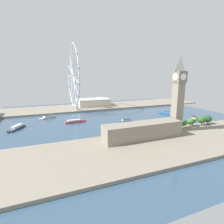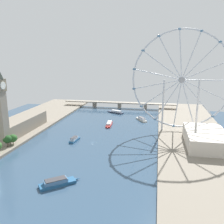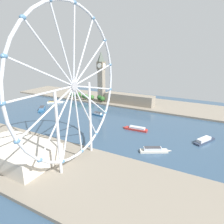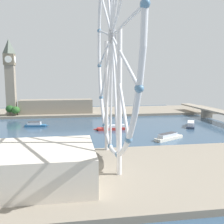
# 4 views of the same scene
# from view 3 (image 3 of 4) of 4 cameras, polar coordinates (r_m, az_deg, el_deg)

# --- Properties ---
(ground_plane) EXTENTS (419.43, 419.43, 0.00)m
(ground_plane) POSITION_cam_3_polar(r_m,az_deg,el_deg) (311.88, -6.08, -2.15)
(ground_plane) COLOR #334C66
(riverbank_left) EXTENTS (90.00, 520.00, 3.00)m
(riverbank_left) POSITION_cam_3_polar(r_m,az_deg,el_deg) (415.38, 3.70, 3.10)
(riverbank_left) COLOR gray
(riverbank_left) RESTS_ON ground_plane
(riverbank_right) EXTENTS (90.00, 520.00, 3.00)m
(riverbank_right) POSITION_cam_3_polar(r_m,az_deg,el_deg) (229.09, -24.35, -10.83)
(riverbank_right) COLOR gray
(riverbank_right) RESTS_ON ground_plane
(clock_tower) EXTENTS (13.76, 13.76, 94.80)m
(clock_tower) POSITION_cam_3_polar(r_m,az_deg,el_deg) (397.61, -3.00, 9.94)
(clock_tower) COLOR gray
(clock_tower) RESTS_ON riverbank_left
(parliament_block) EXTENTS (22.00, 94.84, 18.31)m
(parliament_block) POSITION_cam_3_polar(r_m,az_deg,el_deg) (386.86, 4.77, 3.63)
(parliament_block) COLOR gray
(parliament_block) RESTS_ON riverbank_left
(tree_row_embankment) EXTENTS (13.73, 83.75, 13.26)m
(tree_row_embankment) POSITION_cam_3_polar(r_m,az_deg,el_deg) (416.98, -7.16, 4.37)
(tree_row_embankment) COLOR #513823
(tree_row_embankment) RESTS_ON riverbank_left
(ferris_wheel) EXTENTS (132.16, 3.20, 135.97)m
(ferris_wheel) POSITION_cam_3_polar(r_m,az_deg,el_deg) (175.64, -10.64, 6.90)
(ferris_wheel) COLOR silver
(ferris_wheel) RESTS_ON riverbank_right
(riverside_hall) EXTENTS (44.86, 74.15, 16.28)m
(riverside_hall) POSITION_cam_3_polar(r_m,az_deg,el_deg) (213.51, -25.04, -10.11)
(riverside_hall) COLOR beige
(riverside_hall) RESTS_ON riverbank_right
(tour_boat_0) EXTENTS (34.96, 21.00, 5.39)m
(tour_boat_0) POSITION_cam_3_polar(r_m,az_deg,el_deg) (260.92, 24.34, -7.17)
(tour_boat_0) COLOR #2D384C
(tour_boat_0) RESTS_ON ground_plane
(tour_boat_1) EXTENTS (20.65, 31.40, 5.61)m
(tour_boat_1) POSITION_cam_3_polar(r_m,az_deg,el_deg) (221.04, 11.58, -10.34)
(tour_boat_1) COLOR beige
(tour_boat_1) RESTS_ON ground_plane
(tour_boat_2) EXTENTS (30.45, 26.15, 5.98)m
(tour_boat_2) POSITION_cam_3_polar(r_m,az_deg,el_deg) (377.19, -18.95, 0.84)
(tour_boat_2) COLOR #235684
(tour_boat_2) RESTS_ON ground_plane
(tour_boat_3) EXTENTS (7.95, 24.86, 5.60)m
(tour_boat_3) POSITION_cam_3_polar(r_m,az_deg,el_deg) (329.46, -3.82, -0.59)
(tour_boat_3) COLOR #235684
(tour_boat_3) RESTS_ON ground_plane
(tour_boat_4) EXTENTS (25.73, 30.88, 4.75)m
(tour_boat_4) POSITION_cam_3_polar(r_m,az_deg,el_deg) (420.66, -15.60, 2.74)
(tour_boat_4) COLOR white
(tour_boat_4) RESTS_ON ground_plane
(tour_boat_5) EXTENTS (9.17, 35.43, 4.92)m
(tour_boat_5) POSITION_cam_3_polar(r_m,az_deg,el_deg) (272.76, 6.67, -4.63)
(tour_boat_5) COLOR #B22D28
(tour_boat_5) RESTS_ON ground_plane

